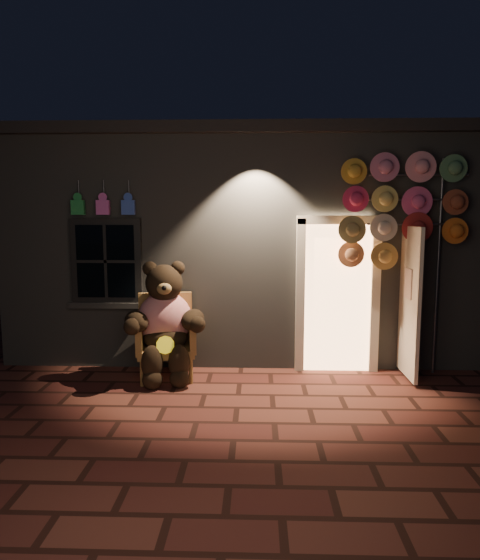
{
  "coord_description": "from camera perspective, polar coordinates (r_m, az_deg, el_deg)",
  "views": [
    {
      "loc": [
        0.23,
        -5.48,
        2.21
      ],
      "look_at": [
        0.0,
        1.0,
        1.35
      ],
      "focal_mm": 32.0,
      "sensor_mm": 36.0,
      "label": 1
    }
  ],
  "objects": [
    {
      "name": "teddy_bear",
      "position": [
        6.73,
        -8.58,
        -4.76
      ],
      "size": [
        1.14,
        0.98,
        1.6
      ],
      "rotation": [
        0.0,
        0.0,
        0.19
      ],
      "color": "red",
      "rests_on": "ground"
    },
    {
      "name": "hat_rack",
      "position": [
        7.02,
        17.74,
        7.72
      ],
      "size": [
        1.71,
        0.22,
        2.97
      ],
      "color": "#59595E",
      "rests_on": "ground"
    },
    {
      "name": "wicker_armchair",
      "position": [
        6.92,
        -8.47,
        -6.32
      ],
      "size": [
        0.88,
        0.82,
        1.12
      ],
      "rotation": [
        0.0,
        0.0,
        0.19
      ],
      "color": "olive",
      "rests_on": "ground"
    },
    {
      "name": "ground",
      "position": [
        5.91,
        -0.36,
        -14.39
      ],
      "size": [
        60.0,
        60.0,
        0.0
      ],
      "primitive_type": "plane",
      "color": "brown",
      "rests_on": "ground"
    },
    {
      "name": "shop_building",
      "position": [
        9.48,
        0.63,
        4.68
      ],
      "size": [
        7.3,
        5.95,
        3.51
      ],
      "color": "slate",
      "rests_on": "ground"
    }
  ]
}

